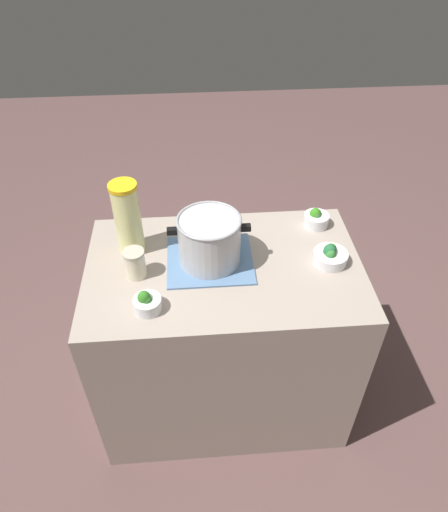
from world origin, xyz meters
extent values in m
plane|color=brown|center=(0.00, 0.00, 0.00)|extent=(8.00, 8.00, 0.00)
cube|color=#9F9083|center=(0.00, 0.00, 0.44)|extent=(1.09, 0.69, 0.89)
cube|color=#587AA2|center=(-0.05, 0.03, 0.89)|extent=(0.34, 0.31, 0.01)
cylinder|color=#B7B7BC|center=(-0.05, 0.03, 0.99)|extent=(0.24, 0.24, 0.19)
torus|color=#99999E|center=(-0.05, 0.03, 1.09)|extent=(0.25, 0.25, 0.01)
cube|color=black|center=(-0.19, 0.03, 1.04)|extent=(0.04, 0.02, 0.02)
cube|color=black|center=(0.08, 0.03, 1.04)|extent=(0.04, 0.02, 0.02)
cylinder|color=#EAE996|center=(-0.37, 0.13, 1.03)|extent=(0.10, 0.10, 0.29)
cylinder|color=yellow|center=(-0.37, 0.13, 1.19)|extent=(0.11, 0.11, 0.02)
ellipsoid|color=yellow|center=(-0.35, 0.13, 1.09)|extent=(0.04, 0.04, 0.01)
cylinder|color=beige|center=(-0.34, -0.03, 0.94)|extent=(0.08, 0.08, 0.11)
cylinder|color=#B2AD99|center=(-0.34, -0.03, 1.00)|extent=(0.08, 0.08, 0.01)
cylinder|color=silver|center=(-0.29, -0.21, 0.91)|extent=(0.10, 0.10, 0.05)
ellipsoid|color=#317722|center=(-0.30, -0.20, 0.94)|extent=(0.05, 0.05, 0.05)
ellipsoid|color=#2D6628|center=(-0.29, -0.21, 0.93)|extent=(0.04, 0.04, 0.05)
cylinder|color=silver|center=(0.42, -0.01, 0.91)|extent=(0.14, 0.14, 0.05)
ellipsoid|color=#2F7F1A|center=(0.42, 0.01, 0.93)|extent=(0.04, 0.04, 0.05)
ellipsoid|color=#357B34|center=(0.41, -0.02, 0.94)|extent=(0.04, 0.04, 0.05)
ellipsoid|color=#226436|center=(0.41, -0.01, 0.94)|extent=(0.05, 0.05, 0.06)
cylinder|color=silver|center=(0.42, 0.23, 0.91)|extent=(0.11, 0.11, 0.05)
ellipsoid|color=#3C7134|center=(0.42, 0.23, 0.94)|extent=(0.04, 0.04, 0.04)
ellipsoid|color=#337D1A|center=(0.41, 0.24, 0.94)|extent=(0.05, 0.05, 0.06)
camera|label=1|loc=(-0.11, -1.34, 2.11)|focal=32.42mm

